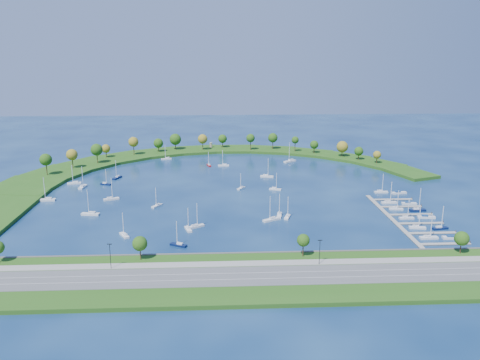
{
  "coord_description": "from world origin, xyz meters",
  "views": [
    {
      "loc": [
        -9.23,
        -289.7,
        82.41
      ],
      "look_at": [
        5.0,
        5.0,
        4.0
      ],
      "focal_mm": 36.86,
      "sensor_mm": 36.0,
      "label": 1
    }
  ],
  "objects_px": {
    "docked_boat_8": "(389,202)",
    "docked_boat_9": "(409,203)",
    "moored_boat_6": "(224,165)",
    "moored_boat_13": "(241,188)",
    "moored_boat_1": "(188,228)",
    "moored_boat_2": "(279,215)",
    "moored_boat_10": "(271,219)",
    "moored_boat_17": "(157,205)",
    "moored_boat_4": "(267,176)",
    "docked_boat_3": "(440,227)",
    "moored_boat_7": "(117,177)",
    "docked_boat_10": "(381,191)",
    "moored_boat_12": "(83,186)",
    "moored_boat_0": "(196,226)",
    "docked_boat_4": "(406,217)",
    "dock_system": "(406,219)",
    "moored_boat_19": "(209,165)",
    "moored_boat_3": "(124,235)",
    "docked_boat_2": "(417,227)",
    "moored_boat_5": "(111,198)",
    "moored_boat_21": "(179,244)",
    "moored_boat_15": "(47,199)",
    "moored_boat_14": "(290,161)",
    "docked_boat_1": "(452,237)",
    "moored_boat_8": "(287,216)",
    "docked_boat_7": "(417,209)",
    "moored_boat_18": "(91,213)",
    "moored_boat_20": "(106,184)",
    "harbor_tower": "(211,145)",
    "docked_boat_6": "(396,208)",
    "moored_boat_11": "(166,158)",
    "docked_boat_11": "(399,193)",
    "docked_boat_5": "(426,217)",
    "moored_boat_9": "(74,183)",
    "docked_boat_0": "(429,237)",
    "moored_boat_16": "(275,189)"
  },
  "relations": [
    {
      "from": "moored_boat_5",
      "to": "moored_boat_10",
      "type": "relative_size",
      "value": 0.99
    },
    {
      "from": "moored_boat_13",
      "to": "moored_boat_5",
      "type": "bearing_deg",
      "value": -39.51
    },
    {
      "from": "moored_boat_3",
      "to": "docked_boat_2",
      "type": "xyz_separation_m",
      "value": [
        137.28,
        3.52,
        0.01
      ]
    },
    {
      "from": "moored_boat_10",
      "to": "moored_boat_18",
      "type": "relative_size",
      "value": 0.95
    },
    {
      "from": "moored_boat_7",
      "to": "docked_boat_8",
      "type": "xyz_separation_m",
      "value": [
        160.54,
        -62.31,
        -0.0
      ]
    },
    {
      "from": "moored_boat_10",
      "to": "moored_boat_17",
      "type": "distance_m",
      "value": 64.59
    },
    {
      "from": "moored_boat_1",
      "to": "moored_boat_2",
      "type": "bearing_deg",
      "value": 94.88
    },
    {
      "from": "moored_boat_16",
      "to": "docked_boat_11",
      "type": "height_order",
      "value": "moored_boat_16"
    },
    {
      "from": "dock_system",
      "to": "docked_boat_1",
      "type": "height_order",
      "value": "docked_boat_1"
    },
    {
      "from": "moored_boat_20",
      "to": "docked_boat_1",
      "type": "relative_size",
      "value": 1.18
    },
    {
      "from": "moored_boat_0",
      "to": "docked_boat_9",
      "type": "distance_m",
      "value": 119.59
    },
    {
      "from": "moored_boat_13",
      "to": "docked_boat_1",
      "type": "relative_size",
      "value": 1.14
    },
    {
      "from": "moored_boat_9",
      "to": "moored_boat_18",
      "type": "xyz_separation_m",
      "value": [
        25.05,
        -61.59,
        0.03
      ]
    },
    {
      "from": "docked_boat_1",
      "to": "docked_boat_4",
      "type": "distance_m",
      "value": 29.17
    },
    {
      "from": "moored_boat_15",
      "to": "docked_boat_1",
      "type": "distance_m",
      "value": 211.79
    },
    {
      "from": "moored_boat_13",
      "to": "moored_boat_21",
      "type": "distance_m",
      "value": 94.47
    },
    {
      "from": "docked_boat_0",
      "to": "docked_boat_4",
      "type": "xyz_separation_m",
      "value": [
        0.02,
        26.78,
        -0.03
      ]
    },
    {
      "from": "docked_boat_8",
      "to": "docked_boat_9",
      "type": "relative_size",
      "value": 1.52
    },
    {
      "from": "moored_boat_0",
      "to": "docked_boat_3",
      "type": "bearing_deg",
      "value": -37.9
    },
    {
      "from": "harbor_tower",
      "to": "moored_boat_9",
      "type": "xyz_separation_m",
      "value": [
        -85.41,
        -106.06,
        -3.3
      ]
    },
    {
      "from": "moored_boat_2",
      "to": "moored_boat_9",
      "type": "height_order",
      "value": "moored_boat_9"
    },
    {
      "from": "moored_boat_19",
      "to": "docked_boat_2",
      "type": "bearing_deg",
      "value": -157.24
    },
    {
      "from": "docked_boat_7",
      "to": "docked_boat_11",
      "type": "relative_size",
      "value": 1.38
    },
    {
      "from": "docked_boat_3",
      "to": "moored_boat_7",
      "type": "bearing_deg",
      "value": 139.0
    },
    {
      "from": "dock_system",
      "to": "moored_boat_19",
      "type": "relative_size",
      "value": 7.96
    },
    {
      "from": "docked_boat_1",
      "to": "moored_boat_13",
      "type": "bearing_deg",
      "value": 140.01
    },
    {
      "from": "moored_boat_5",
      "to": "docked_boat_8",
      "type": "relative_size",
      "value": 1.01
    },
    {
      "from": "moored_boat_12",
      "to": "docked_boat_10",
      "type": "xyz_separation_m",
      "value": [
        179.81,
        -19.75,
        -0.05
      ]
    },
    {
      "from": "moored_boat_4",
      "to": "docked_boat_3",
      "type": "bearing_deg",
      "value": -40.8
    },
    {
      "from": "moored_boat_13",
      "to": "moored_boat_11",
      "type": "bearing_deg",
      "value": -111.95
    },
    {
      "from": "moored_boat_8",
      "to": "docked_boat_10",
      "type": "xyz_separation_m",
      "value": [
        61.84,
        41.96,
        0.02
      ]
    },
    {
      "from": "moored_boat_7",
      "to": "moored_boat_14",
      "type": "distance_m",
      "value": 128.55
    },
    {
      "from": "moored_boat_3",
      "to": "moored_boat_14",
      "type": "xyz_separation_m",
      "value": [
        97.79,
        148.35,
        0.13
      ]
    },
    {
      "from": "moored_boat_21",
      "to": "docked_boat_6",
      "type": "bearing_deg",
      "value": -130.2
    },
    {
      "from": "moored_boat_6",
      "to": "moored_boat_13",
      "type": "distance_m",
      "value": 61.79
    },
    {
      "from": "moored_boat_9",
      "to": "moored_boat_1",
      "type": "bearing_deg",
      "value": 117.9
    },
    {
      "from": "moored_boat_8",
      "to": "moored_boat_20",
      "type": "relative_size",
      "value": 1.06
    },
    {
      "from": "docked_boat_3",
      "to": "docked_boat_10",
      "type": "relative_size",
      "value": 0.97
    },
    {
      "from": "dock_system",
      "to": "docked_boat_11",
      "type": "bearing_deg",
      "value": 74.37
    },
    {
      "from": "moored_boat_0",
      "to": "moored_boat_18",
      "type": "xyz_separation_m",
      "value": [
        -54.86,
        20.83,
        0.05
      ]
    },
    {
      "from": "moored_boat_15",
      "to": "docked_boat_7",
      "type": "bearing_deg",
      "value": 171.43
    },
    {
      "from": "harbor_tower",
      "to": "docked_boat_6",
      "type": "xyz_separation_m",
      "value": [
        99.58,
        -166.52,
        -3.35
      ]
    },
    {
      "from": "moored_boat_1",
      "to": "moored_boat_15",
      "type": "xyz_separation_m",
      "value": [
        -81.75,
        50.47,
        0.08
      ]
    },
    {
      "from": "moored_boat_0",
      "to": "docked_boat_4",
      "type": "relative_size",
      "value": 1.1
    },
    {
      "from": "moored_boat_18",
      "to": "docked_boat_0",
      "type": "xyz_separation_m",
      "value": [
        159.92,
        -40.44,
        -0.05
      ]
    },
    {
      "from": "moored_boat_6",
      "to": "moored_boat_10",
      "type": "bearing_deg",
      "value": 101.38
    },
    {
      "from": "moored_boat_7",
      "to": "moored_boat_21",
      "type": "height_order",
      "value": "moored_boat_7"
    },
    {
      "from": "moored_boat_15",
      "to": "moored_boat_17",
      "type": "distance_m",
      "value": 64.47
    },
    {
      "from": "docked_boat_5",
      "to": "moored_boat_14",
      "type": "bearing_deg",
      "value": 118.58
    },
    {
      "from": "docked_boat_10",
      "to": "moored_boat_12",
      "type": "bearing_deg",
      "value": 173.24
    }
  ]
}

